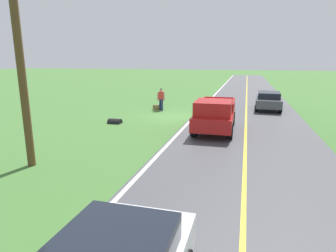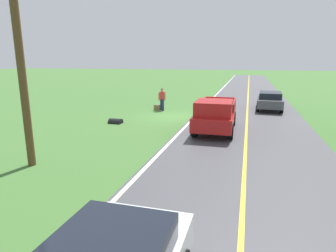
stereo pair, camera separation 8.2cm
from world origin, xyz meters
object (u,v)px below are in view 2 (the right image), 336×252
at_px(pickup_truck_passing, 215,114).
at_px(utility_pole_roadside, 20,59).
at_px(hitchhiker_walking, 162,98).
at_px(sedan_near_oncoming, 270,100).
at_px(suitcase_carried, 157,108).

relative_size(pickup_truck_passing, utility_pole_roadside, 0.70).
bearing_deg(pickup_truck_passing, hitchhiker_walking, -50.02).
bearing_deg(sedan_near_oncoming, pickup_truck_passing, 68.04).
height_order(pickup_truck_passing, sedan_near_oncoming, pickup_truck_passing).
bearing_deg(suitcase_carried, hitchhiker_walking, 100.86).
height_order(pickup_truck_passing, utility_pole_roadside, utility_pole_roadside).
bearing_deg(pickup_truck_passing, utility_pole_roadside, 49.79).
relative_size(hitchhiker_walking, suitcase_carried, 3.80).
bearing_deg(hitchhiker_walking, pickup_truck_passing, 129.98).
height_order(suitcase_carried, utility_pole_roadside, utility_pole_roadside).
height_order(hitchhiker_walking, sedan_near_oncoming, hitchhiker_walking).
xyz_separation_m(suitcase_carried, sedan_near_oncoming, (-8.57, -2.71, 0.55)).
bearing_deg(sedan_near_oncoming, utility_pole_roadside, 58.73).
xyz_separation_m(hitchhiker_walking, suitcase_carried, (0.42, 0.06, -0.77)).
distance_m(suitcase_carried, pickup_truck_passing, 7.71).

